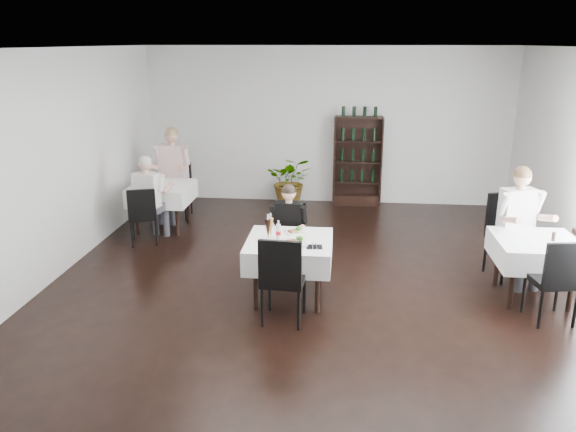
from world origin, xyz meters
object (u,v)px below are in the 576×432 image
object	(u,v)px
wine_shelf	(357,162)
potted_tree	(291,181)
main_table	(289,251)
diner_main	(288,225)

from	to	relation	value
wine_shelf	potted_tree	distance (m)	1.34
wine_shelf	main_table	bearing A→B (deg)	-101.78
potted_tree	diner_main	xyz separation A→B (m)	(0.30, -3.54, 0.27)
wine_shelf	diner_main	size ratio (longest dim) A/B	1.35
wine_shelf	diner_main	world-z (taller)	wine_shelf
main_table	diner_main	size ratio (longest dim) A/B	0.80
potted_tree	main_table	bearing A→B (deg)	-84.81
main_table	wine_shelf	bearing A→B (deg)	78.22
potted_tree	diner_main	distance (m)	3.56
wine_shelf	potted_tree	xyz separation A→B (m)	(-1.28, -0.16, -0.36)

